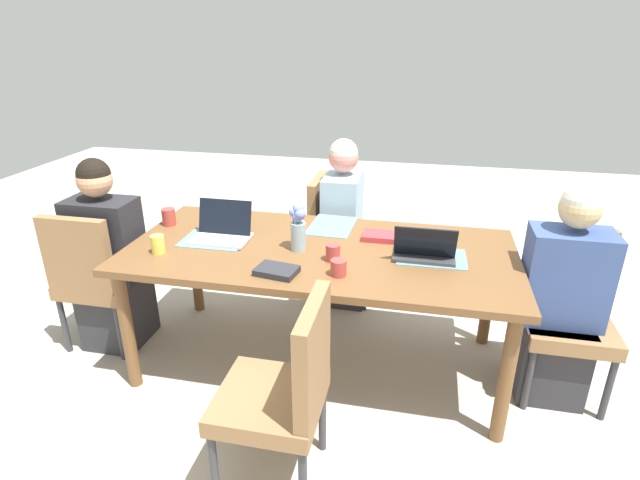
% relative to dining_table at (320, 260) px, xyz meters
% --- Properties ---
extents(ground_plane, '(10.00, 10.00, 0.00)m').
position_rel_dining_table_xyz_m(ground_plane, '(0.00, 0.00, -0.68)').
color(ground_plane, '#B2A899').
extents(dining_table, '(2.12, 1.01, 0.75)m').
position_rel_dining_table_xyz_m(dining_table, '(0.00, 0.00, 0.00)').
color(dining_table, brown).
rests_on(dining_table, ground_plane).
extents(chair_near_left_near, '(0.44, 0.44, 0.90)m').
position_rel_dining_table_xyz_m(chair_near_left_near, '(0.08, -0.85, -0.18)').
color(chair_near_left_near, olive).
rests_on(chair_near_left_near, ground_plane).
extents(person_near_left_near, '(0.36, 0.40, 1.19)m').
position_rel_dining_table_xyz_m(person_near_left_near, '(0.01, -0.79, -0.15)').
color(person_near_left_near, '#2D2D33').
rests_on(person_near_left_near, ground_plane).
extents(chair_head_left_left_mid, '(0.44, 0.44, 0.90)m').
position_rel_dining_table_xyz_m(chair_head_left_left_mid, '(-1.33, -0.10, -0.18)').
color(chair_head_left_left_mid, olive).
rests_on(chair_head_left_left_mid, ground_plane).
extents(person_head_left_left_mid, '(0.40, 0.36, 1.19)m').
position_rel_dining_table_xyz_m(person_head_left_left_mid, '(-1.27, -0.02, -0.15)').
color(person_head_left_left_mid, '#2D2D33').
rests_on(person_head_left_left_mid, ground_plane).
extents(chair_head_right_left_far, '(0.44, 0.44, 0.90)m').
position_rel_dining_table_xyz_m(chair_head_right_left_far, '(1.37, 0.11, -0.18)').
color(chair_head_right_left_far, olive).
rests_on(chair_head_right_left_far, ground_plane).
extents(person_head_right_left_far, '(0.40, 0.36, 1.19)m').
position_rel_dining_table_xyz_m(person_head_right_left_far, '(1.31, 0.03, -0.15)').
color(person_head_right_left_far, '#2D2D33').
rests_on(person_head_right_left_far, ground_plane).
extents(chair_far_right_near, '(0.44, 0.44, 0.90)m').
position_rel_dining_table_xyz_m(chair_far_right_near, '(-0.04, 0.86, -0.18)').
color(chair_far_right_near, olive).
rests_on(chair_far_right_near, ground_plane).
extents(flower_vase, '(0.09, 0.10, 0.26)m').
position_rel_dining_table_xyz_m(flower_vase, '(0.11, 0.04, 0.22)').
color(flower_vase, '#8EA8B7').
rests_on(flower_vase, dining_table).
extents(placemat_near_left_near, '(0.27, 0.37, 0.00)m').
position_rel_dining_table_xyz_m(placemat_near_left_near, '(0.00, -0.34, 0.07)').
color(placemat_near_left_near, slate).
rests_on(placemat_near_left_near, dining_table).
extents(placemat_head_left_left_mid, '(0.36, 0.27, 0.00)m').
position_rel_dining_table_xyz_m(placemat_head_left_left_mid, '(-0.60, -0.01, 0.07)').
color(placemat_head_left_left_mid, slate).
rests_on(placemat_head_left_left_mid, dining_table).
extents(placemat_head_right_left_far, '(0.36, 0.26, 0.00)m').
position_rel_dining_table_xyz_m(placemat_head_right_left_far, '(0.61, 0.02, 0.07)').
color(placemat_head_right_left_far, slate).
rests_on(placemat_head_right_left_far, dining_table).
extents(laptop_head_left_left_mid, '(0.32, 0.22, 0.20)m').
position_rel_dining_table_xyz_m(laptop_head_left_left_mid, '(-0.56, 0.01, 0.12)').
color(laptop_head_left_left_mid, '#38383D').
rests_on(laptop_head_left_left_mid, dining_table).
extents(laptop_head_right_left_far, '(0.32, 0.22, 0.21)m').
position_rel_dining_table_xyz_m(laptop_head_right_left_far, '(0.57, -0.01, 0.12)').
color(laptop_head_right_left_far, silver).
rests_on(laptop_head_right_left_far, dining_table).
extents(coffee_mug_near_left, '(0.08, 0.08, 0.09)m').
position_rel_dining_table_xyz_m(coffee_mug_near_left, '(-0.10, 0.14, 0.12)').
color(coffee_mug_near_left, '#AD3D38').
rests_on(coffee_mug_near_left, dining_table).
extents(coffee_mug_near_right, '(0.07, 0.07, 0.10)m').
position_rel_dining_table_xyz_m(coffee_mug_near_right, '(0.84, 0.24, 0.12)').
color(coffee_mug_near_right, '#DBC64C').
rests_on(coffee_mug_near_right, dining_table).
extents(coffee_mug_centre_left, '(0.08, 0.08, 0.10)m').
position_rel_dining_table_xyz_m(coffee_mug_centre_left, '(0.98, -0.16, 0.12)').
color(coffee_mug_centre_left, '#AD3D38').
rests_on(coffee_mug_centre_left, dining_table).
extents(coffee_mug_centre_right, '(0.08, 0.08, 0.08)m').
position_rel_dining_table_xyz_m(coffee_mug_centre_right, '(-0.16, 0.30, 0.11)').
color(coffee_mug_centre_right, '#AD3D38').
rests_on(coffee_mug_centre_right, dining_table).
extents(book_red_cover, '(0.22, 0.17, 0.03)m').
position_rel_dining_table_xyz_m(book_red_cover, '(0.14, 0.35, 0.09)').
color(book_red_cover, '#28282D').
rests_on(book_red_cover, dining_table).
extents(book_blue_cover, '(0.20, 0.14, 0.03)m').
position_rel_dining_table_xyz_m(book_blue_cover, '(-0.31, -0.20, 0.09)').
color(book_blue_cover, '#B73338').
rests_on(book_blue_cover, dining_table).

